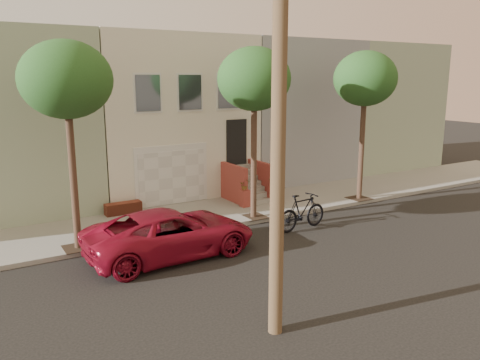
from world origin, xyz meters
TOP-DOWN VIEW (x-y plane):
  - ground at (0.00, 0.00)m, footprint 90.00×90.00m
  - sidewalk at (0.00, 5.35)m, footprint 40.00×3.70m
  - house_row at (0.00, 11.19)m, footprint 33.10×11.70m
  - tree_left at (-5.50, 3.90)m, footprint 2.70×2.57m
  - tree_mid at (1.00, 3.90)m, footprint 2.70×2.57m
  - tree_right at (6.50, 3.90)m, footprint 2.70×2.57m
  - pickup_truck at (-3.13, 2.11)m, footprint 5.31×2.59m
  - motorcycle at (1.92, 2.11)m, footprint 2.24×0.83m

SIDE VIEW (x-z plane):
  - ground at x=0.00m, z-range 0.00..0.00m
  - sidewalk at x=0.00m, z-range 0.00..0.15m
  - motorcycle at x=1.92m, z-range 0.00..1.32m
  - pickup_truck at x=-3.13m, z-range 0.00..1.45m
  - house_row at x=0.00m, z-range 0.14..7.14m
  - tree_left at x=-5.50m, z-range 2.11..8.41m
  - tree_mid at x=1.00m, z-range 2.11..8.41m
  - tree_right at x=6.50m, z-range 2.11..8.41m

